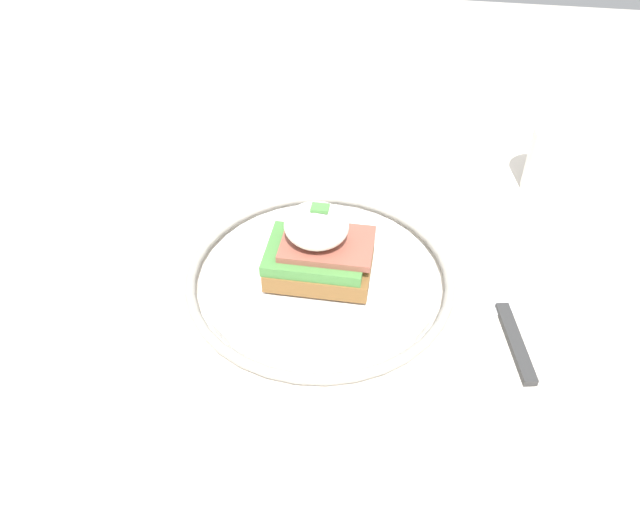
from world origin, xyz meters
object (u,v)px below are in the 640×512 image
object	(u,v)px
fork	(154,256)
sandwich	(318,247)
cup	(556,160)
plate	(320,277)
knife	(504,312)

from	to	relation	value
fork	sandwich	bearing A→B (deg)	-2.63
sandwich	cup	size ratio (longest dim) A/B	1.29
fork	cup	xyz separation A→B (m)	(0.42, 0.19, 0.04)
plate	knife	xyz separation A→B (m)	(0.18, -0.02, -0.01)
fork	knife	size ratio (longest dim) A/B	0.72
fork	knife	world-z (taller)	knife
plate	sandwich	size ratio (longest dim) A/B	2.63
sandwich	fork	size ratio (longest dim) A/B	0.70
plate	fork	world-z (taller)	plate
cup	knife	bearing A→B (deg)	-106.52
sandwich	knife	size ratio (longest dim) A/B	0.51
plate	knife	distance (m)	0.18
plate	fork	size ratio (longest dim) A/B	1.84
sandwich	knife	world-z (taller)	sandwich
knife	cup	xyz separation A→B (m)	(0.06, 0.21, 0.04)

